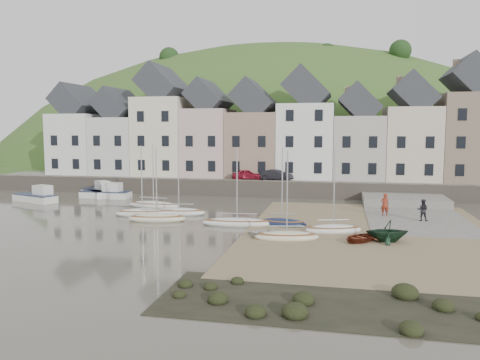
% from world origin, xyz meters
% --- Properties ---
extents(ground, '(160.00, 160.00, 0.00)m').
position_xyz_m(ground, '(0.00, 0.00, 0.00)').
color(ground, '#484438').
rests_on(ground, ground).
extents(quay_land, '(90.00, 30.00, 1.50)m').
position_xyz_m(quay_land, '(0.00, 32.00, 0.75)').
color(quay_land, '#365C24').
rests_on(quay_land, ground).
extents(quay_street, '(70.00, 7.00, 0.10)m').
position_xyz_m(quay_street, '(0.00, 20.50, 1.55)').
color(quay_street, slate).
rests_on(quay_street, quay_land).
extents(seawall, '(70.00, 1.20, 1.80)m').
position_xyz_m(seawall, '(0.00, 17.00, 0.90)').
color(seawall, slate).
rests_on(seawall, ground).
extents(beach, '(18.00, 26.00, 0.06)m').
position_xyz_m(beach, '(11.00, 0.00, 0.03)').
color(beach, '#7D6B4C').
rests_on(beach, ground).
extents(slipway, '(8.00, 18.00, 0.12)m').
position_xyz_m(slipway, '(15.00, 8.00, 0.06)').
color(slipway, slate).
rests_on(slipway, ground).
extents(hillside, '(134.40, 84.00, 84.00)m').
position_xyz_m(hillside, '(-5.00, 60.00, -17.99)').
color(hillside, '#365C24').
rests_on(hillside, ground).
extents(townhouse_terrace, '(61.05, 8.00, 13.93)m').
position_xyz_m(townhouse_terrace, '(1.76, 24.00, 7.32)').
color(townhouse_terrace, silver).
rests_on(townhouse_terrace, quay_land).
extents(sailboat_0, '(5.50, 2.10, 6.32)m').
position_xyz_m(sailboat_0, '(-8.82, 7.43, 0.26)').
color(sailboat_0, silver).
rests_on(sailboat_0, ground).
extents(sailboat_1, '(4.94, 2.74, 6.32)m').
position_xyz_m(sailboat_1, '(-8.11, 3.14, 0.26)').
color(sailboat_1, silver).
rests_on(sailboat_1, ground).
extents(sailboat_2, '(4.97, 2.37, 6.32)m').
position_xyz_m(sailboat_2, '(-5.89, 0.98, 0.26)').
color(sailboat_2, beige).
rests_on(sailboat_2, ground).
extents(sailboat_3, '(4.86, 2.15, 6.32)m').
position_xyz_m(sailboat_3, '(-5.11, 4.14, 0.26)').
color(sailboat_3, silver).
rests_on(sailboat_3, ground).
extents(sailboat_4, '(5.71, 2.01, 6.32)m').
position_xyz_m(sailboat_4, '(0.92, 0.55, 0.26)').
color(sailboat_4, silver).
rests_on(sailboat_4, ground).
extents(sailboat_5, '(3.93, 1.78, 6.32)m').
position_xyz_m(sailboat_5, '(4.37, 1.09, 0.27)').
color(sailboat_5, '#131C3B').
rests_on(sailboat_5, ground).
extents(sailboat_6, '(4.41, 2.57, 6.32)m').
position_xyz_m(sailboat_6, '(8.33, -0.55, 0.27)').
color(sailboat_6, silver).
rests_on(sailboat_6, ground).
extents(sailboat_7, '(4.57, 2.28, 6.32)m').
position_xyz_m(sailboat_7, '(5.27, -3.53, 0.26)').
color(sailboat_7, beige).
rests_on(sailboat_7, ground).
extents(motorboat_0, '(5.55, 1.82, 1.70)m').
position_xyz_m(motorboat_0, '(-16.27, 12.41, 0.58)').
color(motorboat_0, silver).
rests_on(motorboat_0, ground).
extents(motorboat_1, '(5.64, 3.48, 1.70)m').
position_xyz_m(motorboat_1, '(-22.20, 8.44, 0.58)').
color(motorboat_1, silver).
rests_on(motorboat_1, ground).
extents(motorboat_2, '(4.96, 4.58, 1.70)m').
position_xyz_m(motorboat_2, '(-18.06, 13.55, 0.58)').
color(motorboat_2, silver).
rests_on(motorboat_2, ground).
extents(rowboat_white, '(3.14, 2.37, 0.61)m').
position_xyz_m(rowboat_white, '(3.97, -3.34, 0.37)').
color(rowboat_white, silver).
rests_on(rowboat_white, beach).
extents(rowboat_green, '(3.18, 2.88, 1.46)m').
position_xyz_m(rowboat_green, '(11.85, -2.92, 0.79)').
color(rowboat_green, black).
rests_on(rowboat_green, beach).
extents(rowboat_red, '(3.23, 3.30, 0.56)m').
position_xyz_m(rowboat_red, '(10.08, -3.27, 0.34)').
color(rowboat_red, maroon).
rests_on(rowboat_red, beach).
extents(person_red, '(0.75, 0.53, 1.93)m').
position_xyz_m(person_red, '(12.52, 6.71, 1.08)').
color(person_red, maroon).
rests_on(person_red, slipway).
extents(person_dark, '(0.98, 0.84, 1.76)m').
position_xyz_m(person_dark, '(15.32, 5.00, 1.00)').
color(person_dark, black).
rests_on(person_dark, slipway).
extents(car_left, '(3.83, 2.46, 1.21)m').
position_xyz_m(car_left, '(-2.03, 19.50, 2.21)').
color(car_left, maroon).
rests_on(car_left, quay_street).
extents(car_right, '(4.06, 2.35, 1.27)m').
position_xyz_m(car_right, '(1.45, 19.50, 2.23)').
color(car_right, black).
rests_on(car_right, quay_street).
extents(shore_rocks, '(14.00, 6.07, 0.77)m').
position_xyz_m(shore_rocks, '(8.09, -15.27, 0.12)').
color(shore_rocks, black).
rests_on(shore_rocks, ground).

